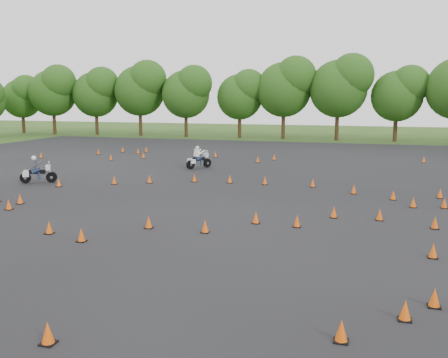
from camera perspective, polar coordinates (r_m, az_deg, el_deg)
ground at (r=19.40m, az=-3.32°, el=-5.36°), size 140.00×140.00×0.00m
asphalt_pad at (r=24.99m, az=1.28°, el=-1.98°), size 62.00×62.00×0.00m
treeline at (r=52.99m, az=13.20°, el=8.96°), size 87.34×32.47×10.99m
traffic_cones at (r=24.54m, az=0.88°, el=-1.65°), size 36.39×33.15×0.45m
rider_grey at (r=30.70m, az=-20.47°, el=1.06°), size 2.12×1.49×1.59m
rider_white at (r=34.67m, az=-2.91°, el=2.53°), size 1.68×2.03×1.57m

